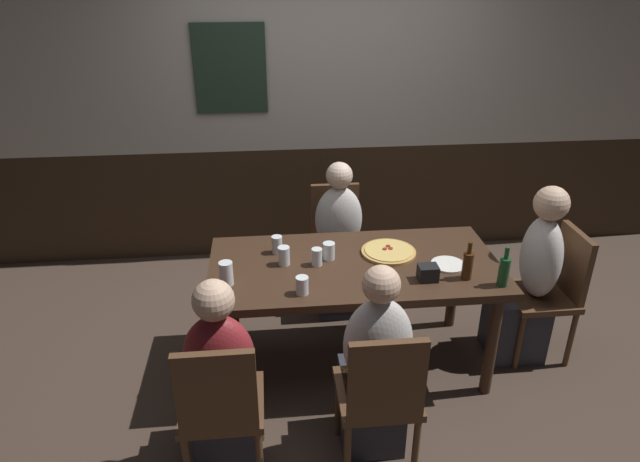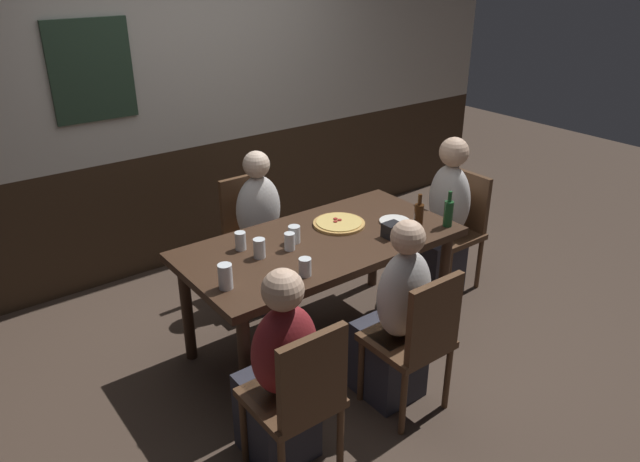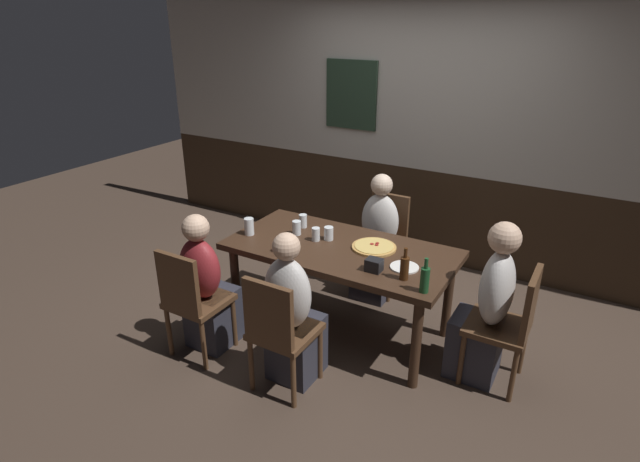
# 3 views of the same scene
# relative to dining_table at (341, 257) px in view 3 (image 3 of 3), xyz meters

# --- Properties ---
(ground_plane) EXTENTS (12.00, 12.00, 0.00)m
(ground_plane) POSITION_rel_dining_table_xyz_m (0.00, 0.00, -0.66)
(ground_plane) COLOR #423328
(wall_back) EXTENTS (6.40, 0.13, 2.60)m
(wall_back) POSITION_rel_dining_table_xyz_m (-0.01, 1.65, 0.64)
(wall_back) COLOR #332316
(wall_back) RESTS_ON ground_plane
(dining_table) EXTENTS (1.73, 0.86, 0.74)m
(dining_table) POSITION_rel_dining_table_xyz_m (0.00, 0.00, 0.00)
(dining_table) COLOR #382316
(dining_table) RESTS_ON ground_plane
(chair_left_near) EXTENTS (0.40, 0.40, 0.88)m
(chair_left_near) POSITION_rel_dining_table_xyz_m (-0.76, -0.85, -0.16)
(chair_left_near) COLOR #513521
(chair_left_near) RESTS_ON ground_plane
(chair_mid_far) EXTENTS (0.40, 0.40, 0.88)m
(chair_mid_far) POSITION_rel_dining_table_xyz_m (0.00, 0.85, -0.16)
(chair_mid_far) COLOR #513521
(chair_mid_far) RESTS_ON ground_plane
(chair_mid_near) EXTENTS (0.40, 0.40, 0.88)m
(chair_mid_near) POSITION_rel_dining_table_xyz_m (0.00, -0.85, -0.16)
(chair_mid_near) COLOR #513521
(chair_mid_near) RESTS_ON ground_plane
(chair_head_east) EXTENTS (0.40, 0.40, 0.88)m
(chair_head_east) POSITION_rel_dining_table_xyz_m (1.28, 0.00, -0.16)
(chair_head_east) COLOR #513521
(chair_head_east) RESTS_ON ground_plane
(person_left_near) EXTENTS (0.34, 0.37, 1.10)m
(person_left_near) POSITION_rel_dining_table_xyz_m (-0.76, -0.68, -0.20)
(person_left_near) COLOR #2D2D38
(person_left_near) RESTS_ON ground_plane
(person_mid_far) EXTENTS (0.34, 0.37, 1.12)m
(person_mid_far) POSITION_rel_dining_table_xyz_m (-0.00, 0.68, -0.19)
(person_mid_far) COLOR #2D2D38
(person_mid_far) RESTS_ON ground_plane
(person_mid_near) EXTENTS (0.34, 0.37, 1.13)m
(person_mid_near) POSITION_rel_dining_table_xyz_m (0.00, -0.68, -0.19)
(person_mid_near) COLOR #2D2D38
(person_mid_near) RESTS_ON ground_plane
(person_head_east) EXTENTS (0.37, 0.34, 1.19)m
(person_head_east) POSITION_rel_dining_table_xyz_m (1.12, 0.00, -0.15)
(person_head_east) COLOR #2D2D38
(person_head_east) RESTS_ON ground_plane
(pizza) EXTENTS (0.34, 0.34, 0.03)m
(pizza) POSITION_rel_dining_table_xyz_m (0.23, 0.11, 0.09)
(pizza) COLOR tan
(pizza) RESTS_ON dining_table
(pint_glass_stout) EXTENTS (0.08, 0.08, 0.14)m
(pint_glass_stout) POSITION_rel_dining_table_xyz_m (-0.75, -0.16, 0.14)
(pint_glass_stout) COLOR silver
(pint_glass_stout) RESTS_ON dining_table
(beer_glass_half) EXTENTS (0.07, 0.07, 0.10)m
(beer_glass_half) POSITION_rel_dining_table_xyz_m (-0.34, -0.30, 0.13)
(beer_glass_half) COLOR silver
(beer_glass_half) RESTS_ON dining_table
(tumbler_water) EXTENTS (0.06, 0.06, 0.11)m
(tumbler_water) POSITION_rel_dining_table_xyz_m (-0.23, 0.01, 0.13)
(tumbler_water) COLOR silver
(tumbler_water) RESTS_ON dining_table
(highball_clear) EXTENTS (0.07, 0.07, 0.11)m
(highball_clear) POSITION_rel_dining_table_xyz_m (-0.42, 0.03, 0.13)
(highball_clear) COLOR silver
(highball_clear) RESTS_ON dining_table
(tumbler_short) EXTENTS (0.07, 0.07, 0.11)m
(tumbler_short) POSITION_rel_dining_table_xyz_m (-0.46, 0.19, 0.13)
(tumbler_short) COLOR silver
(tumbler_short) RESTS_ON dining_table
(beer_glass_tall) EXTENTS (0.07, 0.07, 0.11)m
(beer_glass_tall) POSITION_rel_dining_table_xyz_m (-0.15, 0.07, 0.13)
(beer_glass_tall) COLOR silver
(beer_glass_tall) RESTS_ON dining_table
(beer_bottle_green) EXTENTS (0.06, 0.06, 0.24)m
(beer_bottle_green) POSITION_rel_dining_table_xyz_m (0.78, -0.33, 0.17)
(beer_bottle_green) COLOR #194723
(beer_bottle_green) RESTS_ON dining_table
(beer_bottle_brown) EXTENTS (0.06, 0.06, 0.23)m
(beer_bottle_brown) POSITION_rel_dining_table_xyz_m (0.61, -0.23, 0.17)
(beer_bottle_brown) COLOR #42230F
(beer_bottle_brown) RESTS_ON dining_table
(plate_white_large) EXTENTS (0.20, 0.20, 0.01)m
(plate_white_large) POSITION_rel_dining_table_xyz_m (0.55, -0.08, 0.09)
(plate_white_large) COLOR white
(plate_white_large) RESTS_ON dining_table
(condiment_caddy) EXTENTS (0.11, 0.09, 0.09)m
(condiment_caddy) POSITION_rel_dining_table_xyz_m (0.38, -0.23, 0.13)
(condiment_caddy) COLOR black
(condiment_caddy) RESTS_ON dining_table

